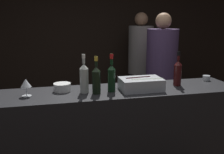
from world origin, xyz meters
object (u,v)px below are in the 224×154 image
Objects in this scene: red_wine_bottle_black_foil at (178,72)px; person_in_hoodie at (161,73)px; wine_glass at (26,84)px; candle_votive at (206,78)px; white_wine_bottle at (84,77)px; red_wine_bottle_burgundy at (112,77)px; bowl_white at (62,87)px; champagne_bottle at (96,79)px; ice_bin_with_bottles at (141,84)px; person_blond_tee at (140,63)px.

red_wine_bottle_black_foil is 0.19× the size of person_in_hoodie.
wine_glass is 0.45× the size of red_wine_bottle_black_foil.
white_wine_bottle is (-1.32, -0.16, 0.11)m from candle_votive.
white_wine_bottle reaches higher than wine_glass.
red_wine_bottle_burgundy is 1.02× the size of red_wine_bottle_black_foil.
white_wine_bottle is (0.19, -0.10, 0.10)m from bowl_white.
red_wine_bottle_black_foil reaches higher than candle_votive.
bowl_white is 1.03× the size of wine_glass.
wine_glass is 0.44× the size of red_wine_bottle_burgundy.
red_wine_bottle_burgundy reaches higher than champagne_bottle.
candle_votive is at bearing 13.28° from ice_bin_with_bottles.
red_wine_bottle_burgundy is (0.14, 0.03, 0.01)m from champagne_bottle.
person_blond_tee reaches higher than bowl_white.
candle_votive is 0.23× the size of champagne_bottle.
champagne_bottle is 0.97× the size of red_wine_bottle_black_foil.
red_wine_bottle_burgundy is at bearing -1.75° from wine_glass.
wine_glass is 0.73m from red_wine_bottle_burgundy.
champagne_bottle is 0.95× the size of white_wine_bottle.
white_wine_bottle is (-0.24, 0.02, 0.00)m from red_wine_bottle_burgundy.
bowl_white is 2.09m from person_blond_tee.
red_wine_bottle_burgundy reaches higher than bowl_white.
person_in_hoodie reaches higher than bowl_white.
candle_votive is 0.04× the size of person_in_hoodie.
wine_glass is 0.46× the size of champagne_bottle.
red_wine_bottle_black_foil is at bearing -163.73° from candle_votive.
candle_votive is at bearing 163.85° from person_blond_tee.
champagne_bottle reaches higher than bowl_white.
white_wine_bottle reaches higher than ice_bin_with_bottles.
red_wine_bottle_black_foil is at bearing 6.61° from champagne_bottle.
wine_glass is at bearing 178.25° from red_wine_bottle_burgundy.
ice_bin_with_bottles is at bearing -2.09° from red_wine_bottle_burgundy.
wine_glass is 1.98× the size of candle_votive.
bowl_white is at bearing 177.39° from red_wine_bottle_black_foil.
wine_glass is at bearing 113.58° from person_blond_tee.
candle_votive is 1.58m from person_blond_tee.
candle_votive is at bearing 4.92° from wine_glass.
person_in_hoodie is (0.25, 0.94, -0.22)m from red_wine_bottle_black_foil.
ice_bin_with_bottles is at bearing 137.79° from person_blond_tee.
person_blond_tee is at bearing 97.07° from candle_votive.
white_wine_bottle is (-0.52, 0.03, 0.08)m from ice_bin_with_bottles.
red_wine_bottle_black_foil is at bearing -2.61° from bowl_white.
white_wine_bottle is 0.19× the size of person_blond_tee.
champagne_bottle is at bearing -6.32° from person_in_hoodie.
white_wine_bottle is at bearing 123.69° from person_blond_tee.
ice_bin_with_bottles is at bearing -166.72° from candle_votive.
champagne_bottle is at bearing -26.62° from bowl_white.
ice_bin_with_bottles is 1.11× the size of white_wine_bottle.
ice_bin_with_bottles is 1.01m from wine_glass.
red_wine_bottle_black_foil is at bearing 1.58° from wine_glass.
person_blond_tee is (1.31, 1.63, -0.11)m from bowl_white.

